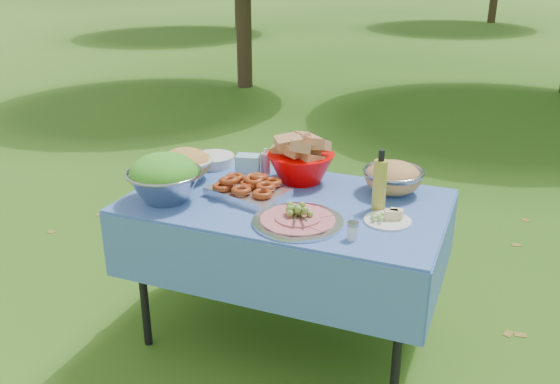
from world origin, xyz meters
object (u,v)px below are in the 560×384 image
at_px(picnic_table, 286,271).
at_px(bread_bowl, 301,160).
at_px(plate_stack, 214,160).
at_px(oil_bottle, 380,180).
at_px(pasta_bowl_steel, 393,177).
at_px(salad_bowl, 164,178).
at_px(charcuterie_platter, 298,213).

xyz_separation_m(picnic_table, bread_bowl, (-0.02, 0.25, 0.49)).
bearing_deg(plate_stack, oil_bottle, -14.90).
distance_m(bread_bowl, pasta_bowl_steel, 0.46).
xyz_separation_m(salad_bowl, bread_bowl, (0.49, 0.47, -0.00)).
bearing_deg(plate_stack, pasta_bowl_steel, -1.87).
xyz_separation_m(salad_bowl, plate_stack, (-0.03, 0.53, -0.09)).
distance_m(plate_stack, pasta_bowl_steel, 0.99).
bearing_deg(picnic_table, bread_bowl, 94.96).
bearing_deg(picnic_table, plate_stack, 150.59).
distance_m(picnic_table, salad_bowl, 0.75).
height_order(picnic_table, plate_stack, plate_stack).
bearing_deg(bread_bowl, pasta_bowl_steel, 2.84).
bearing_deg(oil_bottle, charcuterie_platter, -136.06).
bearing_deg(plate_stack, salad_bowl, -86.98).
distance_m(picnic_table, plate_stack, 0.75).
distance_m(bread_bowl, oil_bottle, 0.49).
distance_m(salad_bowl, oil_bottle, 0.98).
height_order(salad_bowl, bread_bowl, salad_bowl).
bearing_deg(picnic_table, salad_bowl, -156.92).
bearing_deg(charcuterie_platter, picnic_table, 121.89).
xyz_separation_m(bread_bowl, charcuterie_platter, (0.16, -0.48, -0.07)).
relative_size(salad_bowl, plate_stack, 1.53).
xyz_separation_m(salad_bowl, oil_bottle, (0.94, 0.27, 0.03)).
height_order(picnic_table, bread_bowl, bread_bowl).
bearing_deg(picnic_table, pasta_bowl_steel, 32.03).
distance_m(bread_bowl, charcuterie_platter, 0.51).
relative_size(picnic_table, charcuterie_platter, 3.72).
xyz_separation_m(pasta_bowl_steel, charcuterie_platter, (-0.30, -0.50, -0.03)).
height_order(picnic_table, pasta_bowl_steel, pasta_bowl_steel).
distance_m(plate_stack, charcuterie_platter, 0.87).
distance_m(charcuterie_platter, oil_bottle, 0.41).
relative_size(bread_bowl, oil_bottle, 1.21).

